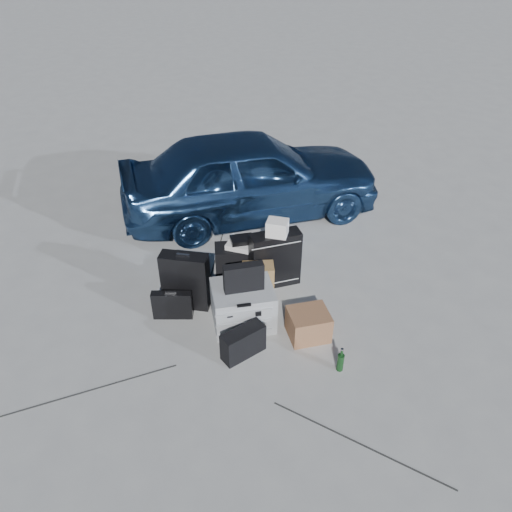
{
  "coord_description": "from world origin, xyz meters",
  "views": [
    {
      "loc": [
        -0.13,
        -3.61,
        3.65
      ],
      "look_at": [
        0.19,
        0.85,
        0.49
      ],
      "focal_mm": 35.0,
      "sensor_mm": 36.0,
      "label": 1
    }
  ],
  "objects_px": {
    "suitcase_right": "(275,259)",
    "green_bottle": "(341,360)",
    "briefcase": "(172,305)",
    "cardboard_box": "(308,324)",
    "pelican_case": "(243,306)",
    "car": "(251,175)",
    "suitcase_left": "(186,281)",
    "duffel_bag": "(243,258)"
  },
  "relations": [
    {
      "from": "suitcase_right",
      "to": "duffel_bag",
      "type": "height_order",
      "value": "suitcase_right"
    },
    {
      "from": "car",
      "to": "pelican_case",
      "type": "bearing_deg",
      "value": 162.39
    },
    {
      "from": "car",
      "to": "suitcase_right",
      "type": "xyz_separation_m",
      "value": [
        0.17,
        -1.65,
        -0.26
      ]
    },
    {
      "from": "car",
      "to": "duffel_bag",
      "type": "relative_size",
      "value": 5.34
    },
    {
      "from": "duffel_bag",
      "to": "green_bottle",
      "type": "relative_size",
      "value": 2.52
    },
    {
      "from": "duffel_bag",
      "to": "briefcase",
      "type": "bearing_deg",
      "value": -135.4
    },
    {
      "from": "suitcase_left",
      "to": "green_bottle",
      "type": "xyz_separation_m",
      "value": [
        1.49,
        -1.07,
        -0.2
      ]
    },
    {
      "from": "suitcase_left",
      "to": "briefcase",
      "type": "bearing_deg",
      "value": -112.72
    },
    {
      "from": "briefcase",
      "to": "suitcase_left",
      "type": "xyz_separation_m",
      "value": [
        0.15,
        0.2,
        0.17
      ]
    },
    {
      "from": "duffel_bag",
      "to": "suitcase_right",
      "type": "bearing_deg",
      "value": -40.85
    },
    {
      "from": "suitcase_right",
      "to": "cardboard_box",
      "type": "bearing_deg",
      "value": -87.49
    },
    {
      "from": "suitcase_right",
      "to": "car",
      "type": "bearing_deg",
      "value": 82.61
    },
    {
      "from": "duffel_bag",
      "to": "pelican_case",
      "type": "bearing_deg",
      "value": -93.68
    },
    {
      "from": "car",
      "to": "pelican_case",
      "type": "xyz_separation_m",
      "value": [
        -0.23,
        -2.29,
        -0.38
      ]
    },
    {
      "from": "duffel_bag",
      "to": "cardboard_box",
      "type": "relative_size",
      "value": 1.66
    },
    {
      "from": "pelican_case",
      "to": "briefcase",
      "type": "bearing_deg",
      "value": 162.69
    },
    {
      "from": "suitcase_right",
      "to": "duffel_bag",
      "type": "bearing_deg",
      "value": 126.65
    },
    {
      "from": "pelican_case",
      "to": "suitcase_right",
      "type": "height_order",
      "value": "suitcase_right"
    },
    {
      "from": "pelican_case",
      "to": "duffel_bag",
      "type": "xyz_separation_m",
      "value": [
        0.05,
        0.94,
        -0.06
      ]
    },
    {
      "from": "briefcase",
      "to": "cardboard_box",
      "type": "height_order",
      "value": "briefcase"
    },
    {
      "from": "suitcase_left",
      "to": "duffel_bag",
      "type": "bearing_deg",
      "value": 57.22
    },
    {
      "from": "pelican_case",
      "to": "duffel_bag",
      "type": "distance_m",
      "value": 0.94
    },
    {
      "from": "suitcase_right",
      "to": "green_bottle",
      "type": "relative_size",
      "value": 2.61
    },
    {
      "from": "pelican_case",
      "to": "suitcase_left",
      "type": "xyz_separation_m",
      "value": [
        -0.6,
        0.33,
        0.1
      ]
    },
    {
      "from": "suitcase_right",
      "to": "duffel_bag",
      "type": "relative_size",
      "value": 1.03
    },
    {
      "from": "car",
      "to": "pelican_case",
      "type": "relative_size",
      "value": 5.67
    },
    {
      "from": "duffel_bag",
      "to": "suitcase_left",
      "type": "bearing_deg",
      "value": -137.57
    },
    {
      "from": "car",
      "to": "cardboard_box",
      "type": "distance_m",
      "value": 2.62
    },
    {
      "from": "pelican_case",
      "to": "briefcase",
      "type": "xyz_separation_m",
      "value": [
        -0.75,
        0.13,
        -0.06
      ]
    },
    {
      "from": "briefcase",
      "to": "green_bottle",
      "type": "relative_size",
      "value": 1.61
    },
    {
      "from": "pelican_case",
      "to": "suitcase_right",
      "type": "xyz_separation_m",
      "value": [
        0.4,
        0.64,
        0.12
      ]
    },
    {
      "from": "car",
      "to": "duffel_bag",
      "type": "bearing_deg",
      "value": 160.39
    },
    {
      "from": "briefcase",
      "to": "duffel_bag",
      "type": "height_order",
      "value": "duffel_bag"
    },
    {
      "from": "car",
      "to": "suitcase_right",
      "type": "height_order",
      "value": "car"
    },
    {
      "from": "briefcase",
      "to": "pelican_case",
      "type": "bearing_deg",
      "value": -6.03
    },
    {
      "from": "car",
      "to": "suitcase_left",
      "type": "xyz_separation_m",
      "value": [
        -0.83,
        -1.96,
        -0.27
      ]
    },
    {
      "from": "car",
      "to": "cardboard_box",
      "type": "relative_size",
      "value": 8.86
    },
    {
      "from": "suitcase_right",
      "to": "green_bottle",
      "type": "height_order",
      "value": "suitcase_right"
    },
    {
      "from": "pelican_case",
      "to": "car",
      "type": "bearing_deg",
      "value": 77.15
    },
    {
      "from": "car",
      "to": "green_bottle",
      "type": "xyz_separation_m",
      "value": [
        0.66,
        -3.03,
        -0.47
      ]
    },
    {
      "from": "car",
      "to": "cardboard_box",
      "type": "bearing_deg",
      "value": 177.63
    },
    {
      "from": "pelican_case",
      "to": "duffel_bag",
      "type": "height_order",
      "value": "pelican_case"
    }
  ]
}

